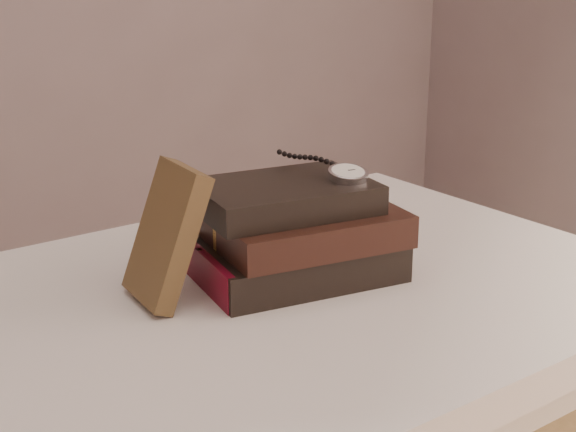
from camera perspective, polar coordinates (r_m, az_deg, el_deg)
table at (r=0.96m, az=-4.49°, el=-10.93°), size 1.00×0.60×0.75m
book_stack at (r=0.97m, az=0.54°, el=-1.15°), size 0.25×0.20×0.11m
journal at (r=0.91m, az=-8.18°, el=-1.23°), size 0.08×0.10×0.15m
pocket_watch at (r=0.98m, az=3.69°, el=2.98°), size 0.05×0.15×0.02m
eyeglasses at (r=1.01m, az=-5.48°, el=0.09°), size 0.11×0.12×0.04m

